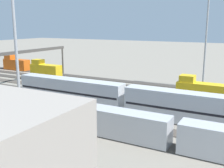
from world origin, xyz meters
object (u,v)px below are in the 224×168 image
(train_on_track_7, at_px, (26,106))
(light_mast_0, at_px, (207,19))
(train_on_track_1, at_px, (45,70))
(signal_gantry, at_px, (14,55))
(train_on_track_0, at_px, (16,64))
(train_on_track_5, at_px, (195,109))
(train_on_track_2, at_px, (200,90))

(train_on_track_7, distance_m, light_mast_0, 46.11)
(train_on_track_7, height_order, light_mast_0, light_mast_0)
(train_on_track_1, relative_size, signal_gantry, 0.25)
(train_on_track_0, bearing_deg, train_on_track_5, 159.34)
(train_on_track_5, relative_size, train_on_track_1, 7.14)
(train_on_track_0, height_order, signal_gantry, signal_gantry)
(train_on_track_1, bearing_deg, light_mast_0, -170.20)
(train_on_track_0, bearing_deg, train_on_track_1, 164.30)
(train_on_track_2, bearing_deg, light_mast_0, -82.28)
(train_on_track_7, bearing_deg, train_on_track_1, -52.90)
(signal_gantry, bearing_deg, train_on_track_5, 171.01)
(train_on_track_2, distance_m, train_on_track_1, 46.68)
(train_on_track_2, xyz_separation_m, train_on_track_7, (23.73, 25.00, -0.09))
(train_on_track_2, bearing_deg, signal_gantry, 9.39)
(train_on_track_1, relative_size, light_mast_0, 0.38)
(train_on_track_7, xyz_separation_m, train_on_track_1, (22.69, -30.00, 0.09))
(train_on_track_7, relative_size, signal_gantry, 3.48)
(train_on_track_0, xyz_separation_m, train_on_track_5, (-66.30, 25.00, 0.45))
(train_on_track_2, relative_size, train_on_track_1, 1.00)
(light_mast_0, xyz_separation_m, signal_gantry, (43.61, 20.22, -9.12))
(train_on_track_5, xyz_separation_m, train_on_track_7, (25.83, 10.00, -0.54))
(train_on_track_2, distance_m, train_on_track_5, 15.15)
(train_on_track_2, relative_size, train_on_track_5, 0.14)
(train_on_track_0, bearing_deg, light_mast_0, -177.51)
(train_on_track_2, height_order, train_on_track_1, same)
(train_on_track_2, height_order, train_on_track_0, same)
(train_on_track_7, relative_size, train_on_track_1, 13.90)
(train_on_track_0, height_order, train_on_track_7, train_on_track_0)
(train_on_track_0, height_order, light_mast_0, light_mast_0)
(train_on_track_1, distance_m, signal_gantry, 13.73)
(signal_gantry, bearing_deg, light_mast_0, -155.12)
(train_on_track_2, distance_m, train_on_track_7, 34.47)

